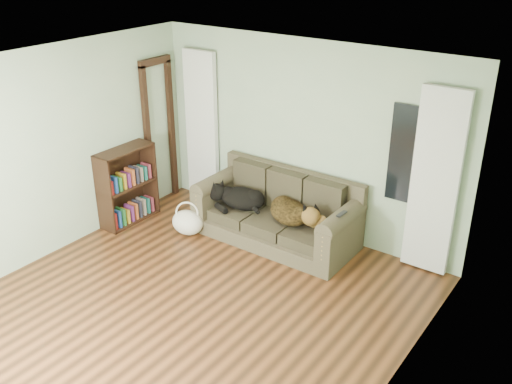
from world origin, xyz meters
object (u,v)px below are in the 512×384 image
Objects in this scene: dog_shepherd at (292,212)px; bookshelf at (128,188)px; sofa at (276,209)px; dog_black_lab at (240,198)px; tote_bag at (188,223)px.

dog_shepherd is 2.38m from bookshelf.
sofa is 0.27m from dog_shepherd.
dog_black_lab is 0.82m from dog_shepherd.
dog_shepherd is at bearing 22.22° from tote_bag.
dog_black_lab is at bearing -174.28° from sofa.
bookshelf is (-2.27, -0.72, 0.01)m from dog_shepherd.
dog_shepherd is (0.26, -0.02, 0.04)m from sofa.
dog_shepherd reaches higher than dog_black_lab.
bookshelf is at bearing -169.34° from tote_bag.
tote_bag is (-1.33, -0.54, -0.33)m from dog_shepherd.
tote_bag is 0.42× the size of bookshelf.
sofa is 3.15× the size of dog_shepherd.
dog_shepherd is (0.81, 0.04, 0.01)m from dog_black_lab.
tote_bag is at bearing 12.98° from bookshelf.
bookshelf reaches higher than tote_bag.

